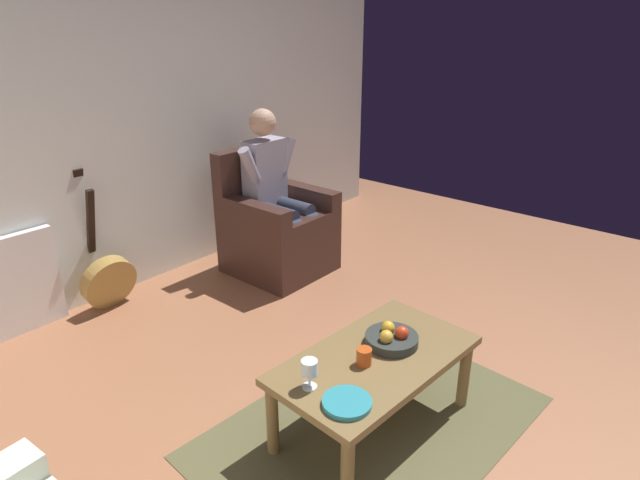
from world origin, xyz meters
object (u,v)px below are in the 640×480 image
object	(u,v)px
decorative_dish	(347,403)
candle_jar	(364,357)
person_seated	(276,188)
fruit_bowl	(392,338)
coffee_table	(375,367)
guitar	(107,277)
armchair	(276,230)
wine_glass_near	(309,369)

from	to	relation	value
decorative_dish	candle_jar	size ratio (longest dim) A/B	2.52
person_seated	fruit_bowl	xyz separation A→B (m)	(0.91, 1.71, -0.25)
coffee_table	fruit_bowl	size ratio (longest dim) A/B	4.01
fruit_bowl	guitar	bearing A→B (deg)	-81.38
guitar	person_seated	bearing A→B (deg)	158.27
armchair	candle_jar	xyz separation A→B (m)	(1.15, 1.72, 0.13)
armchair	coffee_table	distance (m)	2.02
decorative_dish	candle_jar	bearing A→B (deg)	-157.78
guitar	wine_glass_near	bearing A→B (deg)	84.73
wine_glass_near	fruit_bowl	world-z (taller)	wine_glass_near
decorative_dish	candle_jar	world-z (taller)	candle_jar
armchair	wine_glass_near	bearing A→B (deg)	48.56
wine_glass_near	coffee_table	bearing A→B (deg)	166.68
wine_glass_near	decorative_dish	world-z (taller)	wine_glass_near
guitar	fruit_bowl	world-z (taller)	guitar
armchair	fruit_bowl	xyz separation A→B (m)	(0.91, 1.73, 0.12)
fruit_bowl	decorative_dish	size ratio (longest dim) A/B	1.25
fruit_bowl	candle_jar	bearing A→B (deg)	-1.30
guitar	decorative_dish	bearing A→B (deg)	85.49
wine_glass_near	fruit_bowl	xyz separation A→B (m)	(-0.53, 0.09, -0.06)
armchair	fruit_bowl	bearing A→B (deg)	62.12
person_seated	decorative_dish	xyz separation A→B (m)	(1.43, 1.82, -0.27)
armchair	decorative_dish	bearing A→B (deg)	52.09
person_seated	guitar	size ratio (longest dim) A/B	1.30
person_seated	fruit_bowl	world-z (taller)	person_seated
guitar	wine_glass_near	xyz separation A→B (m)	(0.20, 2.12, 0.30)
fruit_bowl	decorative_dish	xyz separation A→B (m)	(0.52, 0.11, -0.02)
armchair	wine_glass_near	world-z (taller)	armchair
person_seated	wine_glass_near	size ratio (longest dim) A/B	9.37
coffee_table	fruit_bowl	distance (m)	0.17
person_seated	fruit_bowl	size ratio (longest dim) A/B	4.88
coffee_table	wine_glass_near	distance (m)	0.43
coffee_table	guitar	distance (m)	2.22
decorative_dish	coffee_table	bearing A→B (deg)	-163.73
decorative_dish	armchair	bearing A→B (deg)	-127.94
armchair	coffee_table	size ratio (longest dim) A/B	0.92
person_seated	guitar	distance (m)	1.43
armchair	candle_jar	distance (m)	2.07
guitar	candle_jar	size ratio (longest dim) A/B	11.85
coffee_table	decorative_dish	world-z (taller)	decorative_dish
armchair	wine_glass_near	size ratio (longest dim) A/B	7.10
wine_glass_near	fruit_bowl	size ratio (longest dim) A/B	0.52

